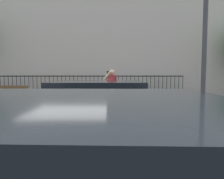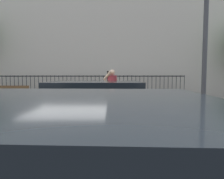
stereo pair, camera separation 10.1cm
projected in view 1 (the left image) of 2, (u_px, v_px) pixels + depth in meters
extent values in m
plane|color=black|center=(69.00, 124.00, 6.37)|extent=(60.00, 60.00, 0.00)
cube|color=gray|center=(79.00, 110.00, 8.56)|extent=(28.00, 4.40, 0.15)
cube|color=beige|center=(91.00, 12.00, 14.39)|extent=(28.00, 4.00, 12.65)
cube|color=black|center=(88.00, 76.00, 12.14)|extent=(12.00, 0.04, 0.06)
cylinder|color=black|center=(0.00, 88.00, 12.11)|extent=(0.03, 0.03, 1.60)
cylinder|color=black|center=(4.00, 88.00, 12.12)|extent=(0.03, 0.03, 1.60)
cylinder|color=black|center=(9.00, 88.00, 12.12)|extent=(0.03, 0.03, 1.60)
cylinder|color=black|center=(13.00, 88.00, 12.13)|extent=(0.03, 0.03, 1.60)
cylinder|color=black|center=(17.00, 88.00, 12.13)|extent=(0.03, 0.03, 1.60)
cylinder|color=black|center=(21.00, 88.00, 12.13)|extent=(0.03, 0.03, 1.60)
cylinder|color=black|center=(25.00, 88.00, 12.14)|extent=(0.03, 0.03, 1.60)
cylinder|color=black|center=(29.00, 88.00, 12.14)|extent=(0.03, 0.03, 1.60)
cylinder|color=black|center=(33.00, 88.00, 12.14)|extent=(0.03, 0.03, 1.60)
cylinder|color=black|center=(37.00, 88.00, 12.15)|extent=(0.03, 0.03, 1.60)
cylinder|color=black|center=(41.00, 88.00, 12.15)|extent=(0.03, 0.03, 1.60)
cylinder|color=black|center=(45.00, 88.00, 12.15)|extent=(0.03, 0.03, 1.60)
cylinder|color=black|center=(49.00, 88.00, 12.16)|extent=(0.03, 0.03, 1.60)
cylinder|color=black|center=(54.00, 88.00, 12.16)|extent=(0.03, 0.03, 1.60)
cylinder|color=black|center=(58.00, 88.00, 12.17)|extent=(0.03, 0.03, 1.60)
cylinder|color=black|center=(62.00, 88.00, 12.17)|extent=(0.03, 0.03, 1.60)
cylinder|color=black|center=(66.00, 88.00, 12.17)|extent=(0.03, 0.03, 1.60)
cylinder|color=black|center=(70.00, 88.00, 12.18)|extent=(0.03, 0.03, 1.60)
cylinder|color=black|center=(74.00, 88.00, 12.18)|extent=(0.03, 0.03, 1.60)
cylinder|color=black|center=(78.00, 88.00, 12.18)|extent=(0.03, 0.03, 1.60)
cylinder|color=black|center=(82.00, 88.00, 12.19)|extent=(0.03, 0.03, 1.60)
cylinder|color=black|center=(86.00, 88.00, 12.19)|extent=(0.03, 0.03, 1.60)
cylinder|color=black|center=(90.00, 88.00, 12.20)|extent=(0.03, 0.03, 1.60)
cylinder|color=black|center=(94.00, 88.00, 12.20)|extent=(0.03, 0.03, 1.60)
cylinder|color=black|center=(98.00, 88.00, 12.20)|extent=(0.03, 0.03, 1.60)
cylinder|color=black|center=(102.00, 88.00, 12.21)|extent=(0.03, 0.03, 1.60)
cylinder|color=black|center=(106.00, 88.00, 12.21)|extent=(0.03, 0.03, 1.60)
cylinder|color=black|center=(110.00, 88.00, 12.21)|extent=(0.03, 0.03, 1.60)
cylinder|color=black|center=(114.00, 88.00, 12.22)|extent=(0.03, 0.03, 1.60)
cylinder|color=black|center=(118.00, 88.00, 12.22)|extent=(0.03, 0.03, 1.60)
cylinder|color=black|center=(122.00, 88.00, 12.22)|extent=(0.03, 0.03, 1.60)
cylinder|color=black|center=(126.00, 88.00, 12.23)|extent=(0.03, 0.03, 1.60)
cylinder|color=black|center=(130.00, 88.00, 12.23)|extent=(0.03, 0.03, 1.60)
cylinder|color=black|center=(134.00, 88.00, 12.24)|extent=(0.03, 0.03, 1.60)
cylinder|color=black|center=(139.00, 88.00, 12.24)|extent=(0.03, 0.03, 1.60)
cylinder|color=black|center=(143.00, 88.00, 12.24)|extent=(0.03, 0.03, 1.60)
cylinder|color=black|center=(147.00, 88.00, 12.25)|extent=(0.03, 0.03, 1.60)
cylinder|color=black|center=(151.00, 88.00, 12.25)|extent=(0.03, 0.03, 1.60)
cylinder|color=black|center=(155.00, 88.00, 12.25)|extent=(0.03, 0.03, 1.60)
cylinder|color=black|center=(159.00, 88.00, 12.26)|extent=(0.03, 0.03, 1.60)
cylinder|color=black|center=(163.00, 88.00, 12.26)|extent=(0.03, 0.03, 1.60)
cylinder|color=black|center=(167.00, 88.00, 12.26)|extent=(0.03, 0.03, 1.60)
cylinder|color=black|center=(171.00, 88.00, 12.27)|extent=(0.03, 0.03, 1.60)
cylinder|color=black|center=(175.00, 88.00, 12.27)|extent=(0.03, 0.03, 1.60)
cylinder|color=black|center=(179.00, 88.00, 12.28)|extent=(0.03, 0.03, 1.60)
cylinder|color=black|center=(183.00, 88.00, 12.28)|extent=(0.03, 0.03, 1.60)
cube|color=yellow|center=(106.00, 120.00, 4.47)|extent=(4.21, 1.81, 0.70)
cube|color=black|center=(97.00, 93.00, 4.42)|extent=(2.01, 1.61, 0.55)
cylinder|color=black|center=(156.00, 122.00, 5.32)|extent=(0.64, 0.22, 0.64)
cylinder|color=black|center=(176.00, 142.00, 3.68)|extent=(0.64, 0.22, 0.64)
cylinder|color=black|center=(57.00, 122.00, 5.29)|extent=(0.64, 0.22, 0.64)
cylinder|color=black|center=(34.00, 143.00, 3.65)|extent=(0.64, 0.22, 0.64)
cube|color=black|center=(70.00, 142.00, 1.20)|extent=(2.07, 1.69, 0.55)
cylinder|color=beige|center=(110.00, 104.00, 7.10)|extent=(0.15, 0.15, 0.75)
cylinder|color=beige|center=(114.00, 104.00, 7.22)|extent=(0.15, 0.15, 0.75)
cylinder|color=#992D38|center=(112.00, 85.00, 7.11)|extent=(0.47, 0.47, 0.69)
sphere|color=beige|center=(112.00, 72.00, 7.07)|extent=(0.21, 0.21, 0.21)
cylinder|color=beige|center=(108.00, 75.00, 6.96)|extent=(0.35, 0.44, 0.37)
cylinder|color=beige|center=(116.00, 85.00, 7.23)|extent=(0.09, 0.09, 0.52)
cube|color=black|center=(108.00, 73.00, 7.03)|extent=(0.06, 0.05, 0.15)
cube|color=brown|center=(118.00, 87.00, 7.27)|extent=(0.32, 0.29, 0.34)
cube|color=brown|center=(13.00, 96.00, 9.54)|extent=(1.60, 0.45, 0.05)
cube|color=brown|center=(11.00, 90.00, 9.33)|extent=(1.60, 0.06, 0.44)
cube|color=#333338|center=(28.00, 101.00, 9.57)|extent=(0.08, 0.41, 0.40)
cylinder|color=#47474C|center=(204.00, 48.00, 6.79)|extent=(0.16, 0.16, 4.80)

